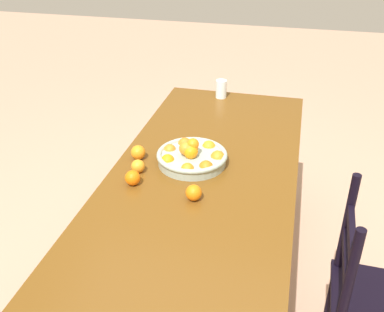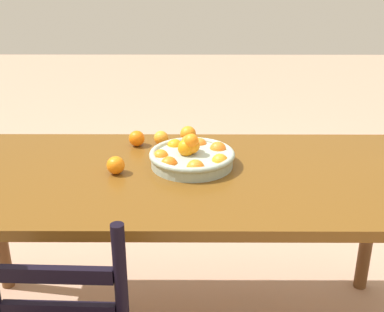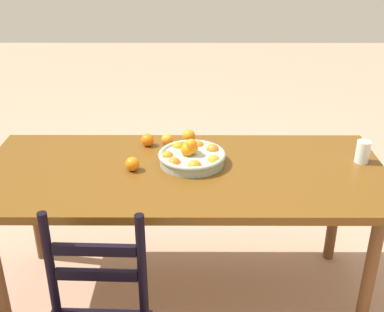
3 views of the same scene
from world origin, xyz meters
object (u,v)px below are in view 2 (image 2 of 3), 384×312
at_px(dining_table, 181,190).
at_px(orange_loose_1, 116,165).
at_px(fruit_bowl, 192,156).
at_px(orange_loose_3, 161,138).
at_px(orange_loose_2, 188,134).
at_px(orange_loose_0, 137,138).

relative_size(dining_table, orange_loose_1, 28.88).
xyz_separation_m(fruit_bowl, orange_loose_1, (0.29, 0.08, -0.01)).
relative_size(fruit_bowl, orange_loose_3, 5.38).
xyz_separation_m(orange_loose_1, orange_loose_2, (-0.27, -0.34, 0.00)).
distance_m(fruit_bowl, orange_loose_3, 0.26).
distance_m(dining_table, orange_loose_1, 0.27).
xyz_separation_m(dining_table, orange_loose_3, (0.09, -0.29, 0.10)).
bearing_deg(orange_loose_2, orange_loose_3, 19.17).
distance_m(dining_table, orange_loose_3, 0.32).
xyz_separation_m(orange_loose_2, orange_loose_3, (0.12, 0.04, -0.00)).
bearing_deg(dining_table, orange_loose_2, -93.96).
bearing_deg(orange_loose_1, orange_loose_2, -128.40).
bearing_deg(orange_loose_1, orange_loose_3, -117.06).
height_order(fruit_bowl, orange_loose_2, fruit_bowl).
relative_size(orange_loose_0, orange_loose_1, 0.99).
bearing_deg(orange_loose_2, orange_loose_0, 13.50).
bearing_deg(fruit_bowl, orange_loose_0, -41.41).
xyz_separation_m(dining_table, orange_loose_2, (-0.02, -0.33, 0.11)).
relative_size(dining_table, fruit_bowl, 5.90).
distance_m(orange_loose_1, orange_loose_2, 0.43).
height_order(orange_loose_2, orange_loose_3, orange_loose_2).
height_order(dining_table, orange_loose_3, orange_loose_3).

